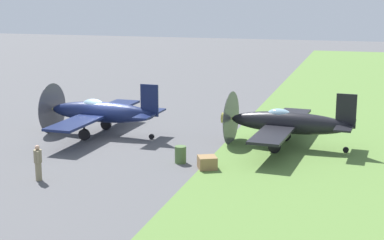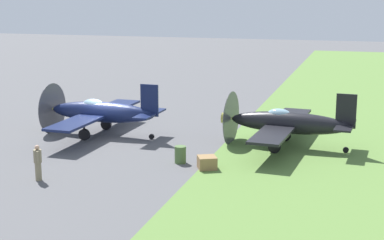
% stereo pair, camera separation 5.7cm
% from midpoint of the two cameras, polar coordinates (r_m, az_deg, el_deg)
% --- Properties ---
extents(ground_plane, '(160.00, 160.00, 0.00)m').
position_cam_midpoint_polar(ground_plane, '(37.06, -8.07, -1.58)').
color(ground_plane, '#515154').
extents(grass_verge, '(120.00, 11.00, 0.01)m').
position_cam_midpoint_polar(grass_verge, '(33.94, 12.01, -3.01)').
color(grass_verge, '#567A38').
rests_on(grass_verge, ground).
extents(airplane_lead, '(9.83, 7.81, 3.52)m').
position_cam_midpoint_polar(airplane_lead, '(37.17, -8.89, 0.76)').
color(airplane_lead, '#141E47').
rests_on(airplane_lead, ground).
extents(airplane_wingman, '(9.73, 7.69, 3.46)m').
position_cam_midpoint_polar(airplane_wingman, '(34.26, 9.05, -0.26)').
color(airplane_wingman, black).
rests_on(airplane_wingman, ground).
extents(ground_crew_mechanic, '(0.55, 0.39, 1.73)m').
position_cam_midpoint_polar(ground_crew_mechanic, '(28.94, -14.65, -3.92)').
color(ground_crew_mechanic, '#847A5B').
rests_on(ground_crew_mechanic, ground).
extents(fuel_drum, '(0.60, 0.60, 0.90)m').
position_cam_midpoint_polar(fuel_drum, '(30.96, -1.17, -3.35)').
color(fuel_drum, '#476633').
rests_on(fuel_drum, ground).
extents(supply_crate, '(1.20, 1.20, 0.64)m').
position_cam_midpoint_polar(supply_crate, '(30.01, 1.42, -4.11)').
color(supply_crate, olive).
rests_on(supply_crate, ground).
extents(runway_marker_cone, '(0.36, 0.36, 0.44)m').
position_cam_midpoint_polar(runway_marker_cone, '(40.42, 4.56, -0.02)').
color(runway_marker_cone, orange).
rests_on(runway_marker_cone, ground).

